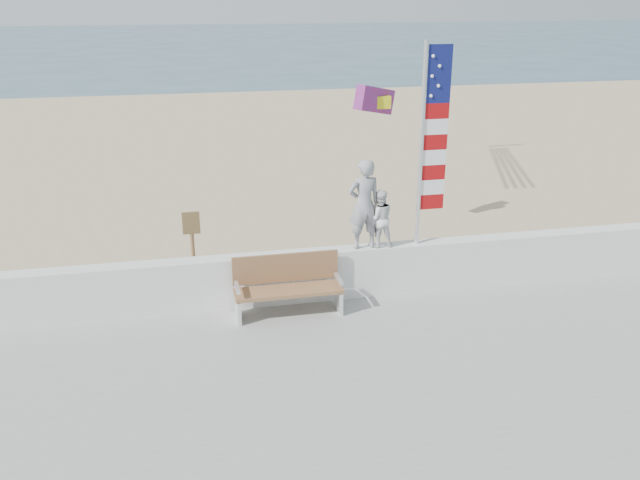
{
  "coord_description": "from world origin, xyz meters",
  "views": [
    {
      "loc": [
        -2.05,
        -8.7,
        5.33
      ],
      "look_at": [
        0.2,
        1.8,
        1.35
      ],
      "focal_mm": 38.0,
      "sensor_mm": 36.0,
      "label": 1
    }
  ],
  "objects_px": {
    "flag": "(429,137)",
    "child": "(380,218)",
    "adult": "(364,204)",
    "bench": "(288,285)"
  },
  "relations": [
    {
      "from": "child",
      "to": "bench",
      "type": "height_order",
      "value": "child"
    },
    {
      "from": "adult",
      "to": "bench",
      "type": "xyz_separation_m",
      "value": [
        -1.43,
        -0.45,
        -1.18
      ]
    },
    {
      "from": "flag",
      "to": "adult",
      "type": "bearing_deg",
      "value": 179.99
    },
    {
      "from": "adult",
      "to": "flag",
      "type": "height_order",
      "value": "flag"
    },
    {
      "from": "bench",
      "to": "child",
      "type": "bearing_deg",
      "value": 14.82
    },
    {
      "from": "child",
      "to": "flag",
      "type": "relative_size",
      "value": 0.29
    },
    {
      "from": "adult",
      "to": "bench",
      "type": "bearing_deg",
      "value": 12.96
    },
    {
      "from": "flag",
      "to": "child",
      "type": "bearing_deg",
      "value": 179.98
    },
    {
      "from": "child",
      "to": "flag",
      "type": "bearing_deg",
      "value": -177.79
    },
    {
      "from": "adult",
      "to": "bench",
      "type": "relative_size",
      "value": 0.88
    }
  ]
}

